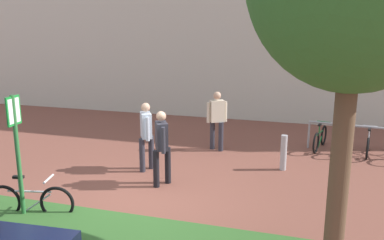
{
  "coord_description": "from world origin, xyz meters",
  "views": [
    {
      "loc": [
        3.32,
        -7.42,
        3.58
      ],
      "look_at": [
        0.36,
        2.4,
        1.16
      ],
      "focal_mm": 38.2,
      "sensor_mm": 36.0,
      "label": 1
    }
  ],
  "objects_px": {
    "parking_sign_post": "(16,141)",
    "person_casual_tan": "(217,117)",
    "bollard_steel": "(284,153)",
    "bike_at_sign": "(31,201)",
    "bike_rack_cluster": "(356,141)",
    "person_shirt_white": "(146,132)",
    "person_suited_navy": "(162,144)"
  },
  "relations": [
    {
      "from": "bollard_steel",
      "to": "person_casual_tan",
      "type": "xyz_separation_m",
      "value": [
        -1.99,
        1.14,
        0.53
      ]
    },
    {
      "from": "person_casual_tan",
      "to": "person_suited_navy",
      "type": "height_order",
      "value": "same"
    },
    {
      "from": "person_shirt_white",
      "to": "person_casual_tan",
      "type": "relative_size",
      "value": 1.0
    },
    {
      "from": "bike_rack_cluster",
      "to": "person_suited_navy",
      "type": "bearing_deg",
      "value": -139.45
    },
    {
      "from": "person_casual_tan",
      "to": "bollard_steel",
      "type": "bearing_deg",
      "value": -29.76
    },
    {
      "from": "bike_at_sign",
      "to": "bike_rack_cluster",
      "type": "distance_m",
      "value": 8.64
    },
    {
      "from": "person_suited_navy",
      "to": "person_casual_tan",
      "type": "bearing_deg",
      "value": 79.1
    },
    {
      "from": "bike_at_sign",
      "to": "person_shirt_white",
      "type": "distance_m",
      "value": 3.31
    },
    {
      "from": "person_casual_tan",
      "to": "bike_at_sign",
      "type": "bearing_deg",
      "value": -114.11
    },
    {
      "from": "person_casual_tan",
      "to": "person_shirt_white",
      "type": "bearing_deg",
      "value": -120.89
    },
    {
      "from": "bike_rack_cluster",
      "to": "person_shirt_white",
      "type": "height_order",
      "value": "person_shirt_white"
    },
    {
      "from": "parking_sign_post",
      "to": "bike_rack_cluster",
      "type": "height_order",
      "value": "parking_sign_post"
    },
    {
      "from": "parking_sign_post",
      "to": "bike_rack_cluster",
      "type": "xyz_separation_m",
      "value": [
        6.25,
        6.17,
        -1.21
      ]
    },
    {
      "from": "bike_rack_cluster",
      "to": "person_shirt_white",
      "type": "distance_m",
      "value": 5.96
    },
    {
      "from": "person_casual_tan",
      "to": "person_suited_navy",
      "type": "distance_m",
      "value": 3.0
    },
    {
      "from": "parking_sign_post",
      "to": "bollard_steel",
      "type": "distance_m",
      "value": 6.18
    },
    {
      "from": "parking_sign_post",
      "to": "person_shirt_white",
      "type": "xyz_separation_m",
      "value": [
        1.12,
        3.2,
        -0.58
      ]
    },
    {
      "from": "person_shirt_white",
      "to": "person_casual_tan",
      "type": "xyz_separation_m",
      "value": [
        1.28,
        2.14,
        0.0
      ]
    },
    {
      "from": "bollard_steel",
      "to": "person_casual_tan",
      "type": "relative_size",
      "value": 0.52
    },
    {
      "from": "bike_at_sign",
      "to": "bike_rack_cluster",
      "type": "height_order",
      "value": "bike_at_sign"
    },
    {
      "from": "bike_at_sign",
      "to": "person_suited_navy",
      "type": "xyz_separation_m",
      "value": [
        1.77,
        2.27,
        0.63
      ]
    },
    {
      "from": "bollard_steel",
      "to": "person_casual_tan",
      "type": "distance_m",
      "value": 2.35
    },
    {
      "from": "bollard_steel",
      "to": "person_shirt_white",
      "type": "xyz_separation_m",
      "value": [
        -3.27,
        -1.0,
        0.53
      ]
    },
    {
      "from": "parking_sign_post",
      "to": "person_shirt_white",
      "type": "distance_m",
      "value": 3.44
    },
    {
      "from": "person_suited_navy",
      "to": "bike_rack_cluster",
      "type": "bearing_deg",
      "value": 40.55
    },
    {
      "from": "bike_at_sign",
      "to": "bollard_steel",
      "type": "xyz_separation_m",
      "value": [
        4.32,
        4.08,
        0.1
      ]
    },
    {
      "from": "person_shirt_white",
      "to": "person_suited_navy",
      "type": "xyz_separation_m",
      "value": [
        0.71,
        -0.8,
        0.0
      ]
    },
    {
      "from": "parking_sign_post",
      "to": "person_casual_tan",
      "type": "distance_m",
      "value": 5.88
    },
    {
      "from": "parking_sign_post",
      "to": "person_shirt_white",
      "type": "relative_size",
      "value": 1.39
    },
    {
      "from": "bike_at_sign",
      "to": "bollard_steel",
      "type": "bearing_deg",
      "value": 43.33
    },
    {
      "from": "bike_rack_cluster",
      "to": "bollard_steel",
      "type": "bearing_deg",
      "value": -133.31
    },
    {
      "from": "bollard_steel",
      "to": "bike_at_sign",
      "type": "bearing_deg",
      "value": -136.67
    }
  ]
}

